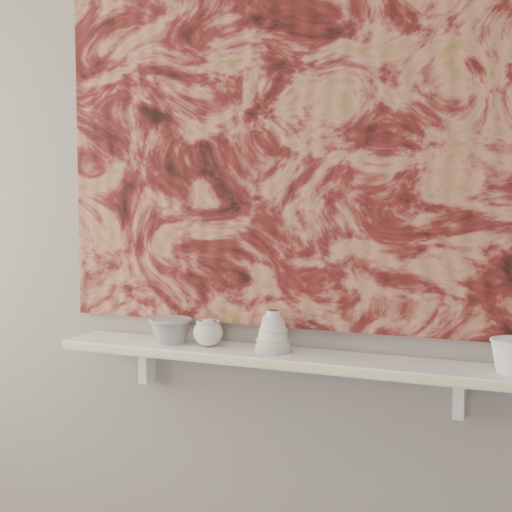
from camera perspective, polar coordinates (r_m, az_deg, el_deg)
The scene contains 10 objects.
wall_back at distance 2.11m, azimuth 3.02°, elevation 4.01°, with size 3.60×3.60×0.00m, color gray.
shelf at distance 2.07m, azimuth 2.07°, elevation -8.13°, with size 1.40×0.18×0.03m, color silver.
shelf_stripe at distance 1.99m, azimuth 1.12°, elevation -8.67°, with size 1.40×0.01×0.02m, color beige.
bracket_left at distance 2.36m, azimuth -8.71°, elevation -8.51°, with size 0.03×0.06×0.12m, color silver.
bracket_right at distance 2.04m, azimuth 15.98°, elevation -10.68°, with size 0.03×0.06×0.12m, color silver.
painting at distance 2.10m, azimuth 2.91°, elevation 9.19°, with size 1.50×0.03×1.10m, color maroon.
house_motif at distance 1.98m, azimuth 15.09°, elevation 0.43°, with size 0.09×0.00×0.08m, color black.
bowl_grey at distance 2.21m, azimuth -6.84°, elevation -5.91°, with size 0.14×0.14×0.08m, color gray, non-canonical shape.
cup_cream at distance 2.15m, azimuth -3.86°, elevation -6.14°, with size 0.09×0.09×0.08m, color beige, non-canonical shape.
bell_vessel at distance 2.06m, azimuth 1.38°, elevation -6.02°, with size 0.11×0.11×0.12m, color silver, non-canonical shape.
Camera 1 is at (0.71, -0.39, 1.36)m, focal length 50.00 mm.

